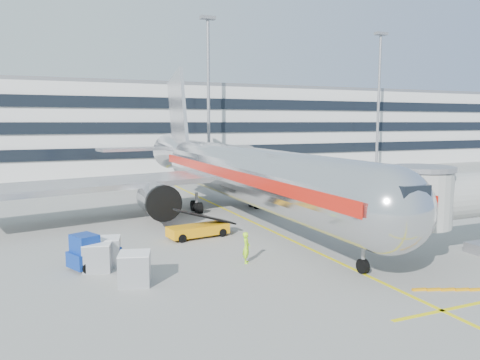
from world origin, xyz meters
name	(u,v)px	position (x,y,z in m)	size (l,w,h in m)	color
ground	(295,242)	(0.00, 0.00, 0.00)	(180.00, 180.00, 0.00)	gray
lead_in_line	(242,217)	(0.00, 10.00, 0.01)	(0.25, 70.00, 0.01)	yellow
stop_bar	(442,311)	(0.00, -14.00, 0.01)	(6.00, 0.25, 0.01)	yellow
main_jet	(235,171)	(0.00, 11.72, 4.23)	(50.95, 48.70, 16.06)	silver
terminal	(140,128)	(0.00, 57.95, 7.80)	(150.00, 24.25, 15.60)	silver
light_mast_centre	(208,84)	(8.00, 42.00, 14.88)	(2.40, 1.20, 25.45)	gray
light_mast_east	(379,90)	(42.00, 42.00, 14.88)	(2.40, 1.20, 25.45)	gray
belt_loader	(198,229)	(-6.26, 4.19, 0.68)	(5.13, 2.42, 2.40)	orange
baggage_tug	(91,253)	(-14.68, -0.56, 0.95)	(3.34, 2.78, 2.18)	navy
cargo_container_left	(135,268)	(-12.78, -4.51, 0.90)	(2.08, 2.08, 1.79)	#B0B2B8
cargo_container_right	(107,251)	(-13.71, -0.18, 0.87)	(1.95, 1.95, 1.74)	#B0B2B8
cargo_container_front	(98,257)	(-14.36, -1.18, 0.86)	(1.99, 1.99, 1.71)	#B0B2B8
ramp_worker	(246,248)	(-5.50, -3.34, 1.00)	(0.73, 0.48, 2.00)	#ADFF1A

